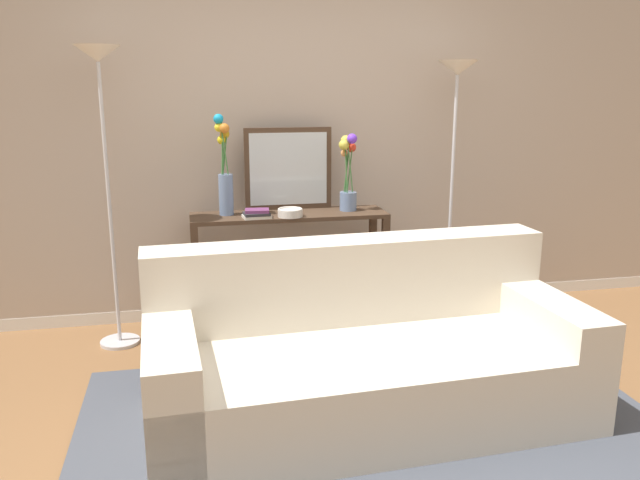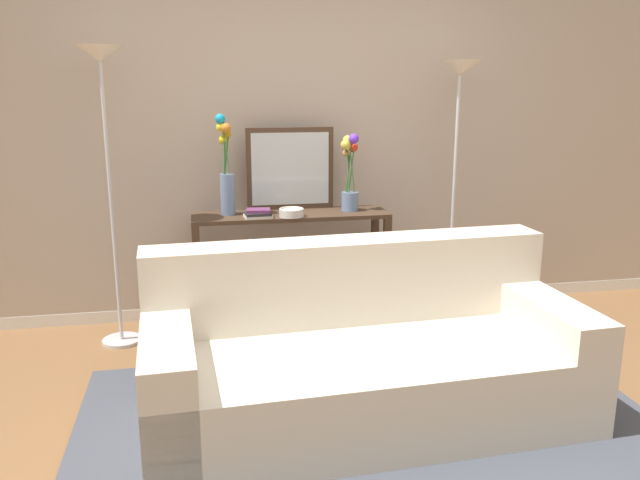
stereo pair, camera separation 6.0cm
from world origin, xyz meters
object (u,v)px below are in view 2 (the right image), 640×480
Objects in this scene: couch at (363,359)px; floor_lamp_left at (104,114)px; book_row_under_console at (239,322)px; wall_mirror at (290,169)px; vase_tall_flowers at (226,173)px; console_table at (291,249)px; floor_lamp_right at (458,120)px; fruit_bowl at (292,212)px; vase_short_flowers at (350,176)px; book_stack at (258,214)px.

couch is 2.20m from floor_lamp_left.
book_row_under_console is at bearing 113.36° from couch.
wall_mirror is 1.68× the size of book_row_under_console.
console_table is at bearing -5.08° from vase_tall_flowers.
floor_lamp_right is (1.16, -0.07, 0.89)m from console_table.
wall_mirror reaches higher than console_table.
floor_lamp_right is 11.07× the size of fruit_bowl.
vase_short_flowers is at bearing 80.01° from couch.
book_row_under_console is at bearing 162.82° from fruit_bowl.
fruit_bowl is (-0.43, -0.14, -0.22)m from vase_short_flowers.
book_stack is (-0.23, -0.11, 0.28)m from console_table.
vase_tall_flowers is (-0.43, 0.04, 0.54)m from console_table.
book_row_under_console is (-0.80, -0.02, -1.02)m from vase_short_flowers.
floor_lamp_left reaches higher than console_table.
vase_short_flowers is (1.60, 0.10, -0.44)m from floor_lamp_left.
wall_mirror is 1.14m from book_row_under_console.
couch is at bearing -65.35° from vase_tall_flowers.
floor_lamp_right is 3.44× the size of vase_short_flowers.
wall_mirror is at bearing 83.10° from fruit_bowl.
couch is at bearing -42.17° from floor_lamp_left.
fruit_bowl is 0.89m from book_row_under_console.
vase_tall_flowers is at bearing 144.09° from book_row_under_console.
book_row_under_console is at bearing 177.24° from floor_lamp_right.
floor_lamp_left is 3.58× the size of vase_short_flowers.
floor_lamp_right reaches higher than book_stack.
console_table is at bearing 85.12° from fruit_bowl.
console_table is 0.31m from fruit_bowl.
book_stack is at bearing -178.51° from floor_lamp_right.
vase_tall_flowers reaches higher than couch.
vase_tall_flowers reaches higher than console_table.
floor_lamp_right reaches higher than vase_tall_flowers.
fruit_bowl is (-1.17, -0.04, -0.60)m from floor_lamp_right.
vase_short_flowers reaches higher than book_stack.
vase_short_flowers is (0.23, 1.33, 0.77)m from couch.
couch is 1.95m from floor_lamp_right.
vase_tall_flowers is (-0.62, 1.35, 0.81)m from couch.
book_row_under_console is at bearing 142.18° from book_stack.
console_table is 3.69× the size of book_row_under_console.
wall_mirror is 3.67× the size of fruit_bowl.
couch is 1.45m from book_row_under_console.
couch is 1.68m from wall_mirror.
floor_lamp_right reaches higher than book_row_under_console.
vase_short_flowers is 2.79× the size of book_stack.
vase_short_flowers is 3.21× the size of fruit_bowl.
console_table is 8.05× the size of fruit_bowl.
wall_mirror is (-0.17, 1.46, 0.81)m from couch.
vase_tall_flowers is at bearing 178.90° from vase_short_flowers.
console_table is 0.70× the size of floor_lamp_left.
book_row_under_console is (-0.37, 0.11, -0.80)m from fruit_bowl.
couch is at bearing -70.55° from book_stack.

